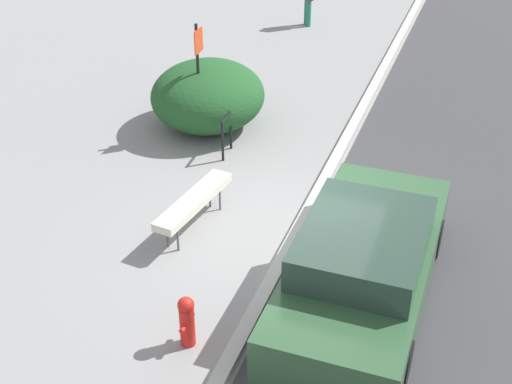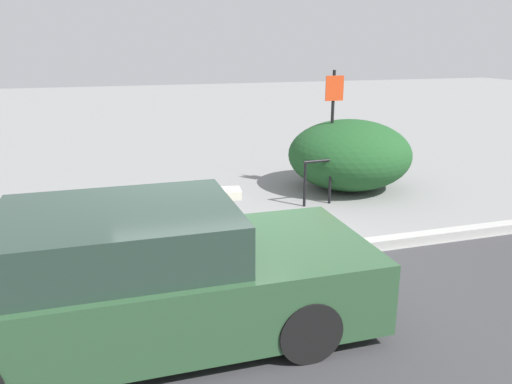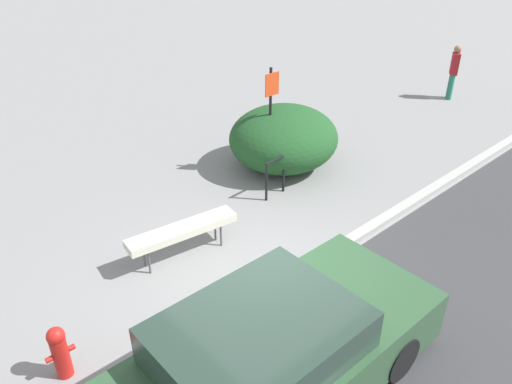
{
  "view_description": "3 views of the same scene",
  "coord_description": "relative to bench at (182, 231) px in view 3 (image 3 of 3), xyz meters",
  "views": [
    {
      "loc": [
        -8.91,
        -2.5,
        6.64
      ],
      "look_at": [
        0.24,
        0.73,
        0.62
      ],
      "focal_mm": 50.0,
      "sensor_mm": 36.0,
      "label": 1
    },
    {
      "loc": [
        -1.24,
        -5.74,
        2.77
      ],
      "look_at": [
        0.88,
        1.17,
        0.61
      ],
      "focal_mm": 35.0,
      "sensor_mm": 36.0,
      "label": 2
    },
    {
      "loc": [
        -3.76,
        -4.09,
        5.09
      ],
      "look_at": [
        1.02,
        1.2,
        0.95
      ],
      "focal_mm": 35.0,
      "sensor_mm": 36.0,
      "label": 3
    }
  ],
  "objects": [
    {
      "name": "fire_hydrant",
      "position": [
        -2.49,
        -0.99,
        -0.1
      ],
      "size": [
        0.36,
        0.22,
        0.77
      ],
      "color": "red",
      "rests_on": "ground_plane"
    },
    {
      "name": "sign_post",
      "position": [
        3.12,
        1.23,
        0.88
      ],
      "size": [
        0.36,
        0.08,
        2.3
      ],
      "color": "black",
      "rests_on": "ground_plane"
    },
    {
      "name": "parked_car_near",
      "position": [
        -0.86,
        -2.93,
        0.11
      ],
      "size": [
        4.48,
        1.85,
        1.33
      ],
      "rotation": [
        0.0,
        0.0,
        -0.01
      ],
      "color": "black",
      "rests_on": "ground_plane"
    },
    {
      "name": "bike_rack",
      "position": [
        2.49,
        0.41,
        -0.0
      ],
      "size": [
        0.55,
        0.08,
        0.83
      ],
      "rotation": [
        0.0,
        0.0,
        0.06
      ],
      "color": "black",
      "rests_on": "ground_plane"
    },
    {
      "name": "ground_plane",
      "position": [
        0.19,
        -1.64,
        -0.51
      ],
      "size": [
        60.0,
        60.0,
        0.0
      ],
      "primitive_type": "plane",
      "color": "gray"
    },
    {
      "name": "bench",
      "position": [
        0.0,
        0.0,
        0.0
      ],
      "size": [
        1.9,
        0.61,
        0.58
      ],
      "rotation": [
        0.0,
        0.0,
        -0.14
      ],
      "color": "#515156",
      "rests_on": "ground_plane"
    },
    {
      "name": "shrub_hedge",
      "position": [
        3.51,
        1.22,
        0.17
      ],
      "size": [
        2.41,
        2.3,
        1.36
      ],
      "color": "#1E4C23",
      "rests_on": "ground_plane"
    },
    {
      "name": "curb",
      "position": [
        0.19,
        -1.64,
        -0.44
      ],
      "size": [
        60.0,
        0.2,
        0.13
      ],
      "color": "#A8A8A3",
      "rests_on": "ground_plane"
    },
    {
      "name": "pedestrian",
      "position": [
        10.34,
        1.06,
        0.33
      ],
      "size": [
        0.4,
        0.36,
        1.57
      ],
      "rotation": [
        0.0,
        0.0,
        0.6
      ],
      "color": "#267259",
      "rests_on": "ground_plane"
    }
  ]
}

